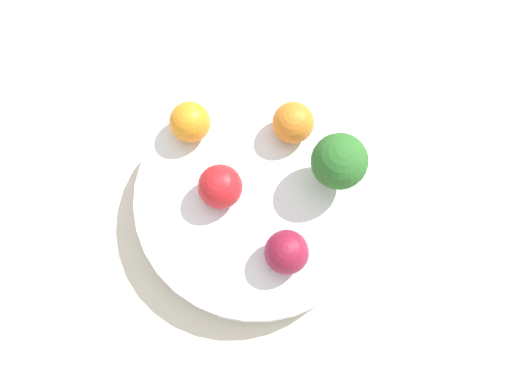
% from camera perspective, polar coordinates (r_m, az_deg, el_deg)
% --- Properties ---
extents(ground_plane, '(6.00, 6.00, 0.00)m').
position_cam_1_polar(ground_plane, '(0.60, 0.00, -2.07)').
color(ground_plane, gray).
extents(table_surface, '(1.20, 1.20, 0.02)m').
position_cam_1_polar(table_surface, '(0.60, 0.00, -1.80)').
color(table_surface, beige).
rests_on(table_surface, ground_plane).
extents(bowl, '(0.27, 0.27, 0.04)m').
position_cam_1_polar(bowl, '(0.57, 0.00, -0.95)').
color(bowl, white).
rests_on(bowl, table_surface).
extents(broccoli, '(0.06, 0.06, 0.08)m').
position_cam_1_polar(broccoli, '(0.52, 9.48, 3.41)').
color(broccoli, '#8CB76B').
rests_on(broccoli, bowl).
extents(apple_red, '(0.05, 0.05, 0.05)m').
position_cam_1_polar(apple_red, '(0.51, 3.51, -6.89)').
color(apple_red, maroon).
rests_on(apple_red, bowl).
extents(apple_green, '(0.05, 0.05, 0.05)m').
position_cam_1_polar(apple_green, '(0.53, -4.12, 0.62)').
color(apple_green, red).
rests_on(apple_green, bowl).
extents(orange_front, '(0.05, 0.05, 0.05)m').
position_cam_1_polar(orange_front, '(0.55, 4.26, 7.90)').
color(orange_front, orange).
rests_on(orange_front, bowl).
extents(orange_back, '(0.05, 0.05, 0.05)m').
position_cam_1_polar(orange_back, '(0.56, -7.56, 7.92)').
color(orange_back, orange).
rests_on(orange_back, bowl).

